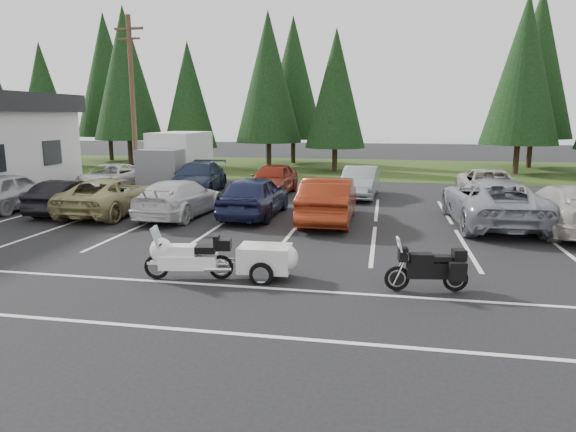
{
  "coord_description": "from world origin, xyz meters",
  "views": [
    {
      "loc": [
        3.47,
        -14.2,
        3.8
      ],
      "look_at": [
        0.87,
        -0.5,
        1.08
      ],
      "focal_mm": 32.0,
      "sensor_mm": 36.0,
      "label": 1
    }
  ],
  "objects_px": {
    "car_near_7": "(567,209)",
    "cargo_trailer": "(265,262)",
    "car_far_2": "(273,179)",
    "car_far_1": "(198,178)",
    "car_far_4": "(490,187)",
    "car_far_0": "(110,177)",
    "car_near_4": "(254,196)",
    "car_near_6": "(492,202)",
    "touring_motorcycle": "(188,253)",
    "car_near_0": "(11,191)",
    "car_far_3": "(360,182)",
    "car_near_5": "(329,200)",
    "adventure_motorcycle": "(427,264)",
    "car_near_3": "(180,198)",
    "box_truck": "(174,159)",
    "utility_pole": "(133,99)",
    "car_near_2": "(112,196)",
    "car_near_1": "(68,196)"
  },
  "relations": [
    {
      "from": "car_near_5",
      "to": "car_far_1",
      "type": "xyz_separation_m",
      "value": [
        -7.21,
        5.95,
        -0.06
      ]
    },
    {
      "from": "car_far_4",
      "to": "car_near_6",
      "type": "bearing_deg",
      "value": -98.23
    },
    {
      "from": "car_near_5",
      "to": "cargo_trailer",
      "type": "distance_m",
      "value": 6.93
    },
    {
      "from": "box_truck",
      "to": "car_near_0",
      "type": "distance_m",
      "value": 9.15
    },
    {
      "from": "car_near_0",
      "to": "car_near_5",
      "type": "distance_m",
      "value": 13.05
    },
    {
      "from": "car_near_1",
      "to": "adventure_motorcycle",
      "type": "distance_m",
      "value": 15.02
    },
    {
      "from": "car_far_2",
      "to": "car_far_1",
      "type": "bearing_deg",
      "value": -174.59
    },
    {
      "from": "car_far_4",
      "to": "car_far_2",
      "type": "bearing_deg",
      "value": 177.91
    },
    {
      "from": "car_near_2",
      "to": "cargo_trailer",
      "type": "bearing_deg",
      "value": 138.95
    },
    {
      "from": "car_far_1",
      "to": "car_far_0",
      "type": "bearing_deg",
      "value": 173.58
    },
    {
      "from": "car_near_6",
      "to": "cargo_trailer",
      "type": "xyz_separation_m",
      "value": [
        -6.47,
        -7.45,
        -0.42
      ]
    },
    {
      "from": "car_near_3",
      "to": "car_near_4",
      "type": "distance_m",
      "value": 2.86
    },
    {
      "from": "utility_pole",
      "to": "car_far_4",
      "type": "distance_m",
      "value": 18.65
    },
    {
      "from": "car_far_4",
      "to": "car_far_0",
      "type": "bearing_deg",
      "value": 179.75
    },
    {
      "from": "car_near_4",
      "to": "car_near_7",
      "type": "height_order",
      "value": "car_near_4"
    },
    {
      "from": "car_far_4",
      "to": "car_near_0",
      "type": "bearing_deg",
      "value": -162.98
    },
    {
      "from": "car_near_7",
      "to": "car_near_3",
      "type": "bearing_deg",
      "value": -3.18
    },
    {
      "from": "cargo_trailer",
      "to": "adventure_motorcycle",
      "type": "relative_size",
      "value": 0.87
    },
    {
      "from": "car_near_1",
      "to": "cargo_trailer",
      "type": "relative_size",
      "value": 2.27
    },
    {
      "from": "car_near_2",
      "to": "car_near_7",
      "type": "distance_m",
      "value": 16.47
    },
    {
      "from": "car_far_0",
      "to": "cargo_trailer",
      "type": "height_order",
      "value": "car_far_0"
    },
    {
      "from": "car_far_1",
      "to": "car_far_4",
      "type": "xyz_separation_m",
      "value": [
        13.76,
        -0.47,
        -0.02
      ]
    },
    {
      "from": "car_near_7",
      "to": "car_far_4",
      "type": "bearing_deg",
      "value": -78.96
    },
    {
      "from": "car_near_5",
      "to": "car_far_2",
      "type": "height_order",
      "value": "car_near_5"
    },
    {
      "from": "car_far_0",
      "to": "car_near_0",
      "type": "bearing_deg",
      "value": -102.68
    },
    {
      "from": "car_near_2",
      "to": "car_far_4",
      "type": "distance_m",
      "value": 16.07
    },
    {
      "from": "utility_pole",
      "to": "car_near_4",
      "type": "height_order",
      "value": "utility_pole"
    },
    {
      "from": "car_far_2",
      "to": "touring_motorcycle",
      "type": "height_order",
      "value": "car_far_2"
    },
    {
      "from": "utility_pole",
      "to": "car_far_1",
      "type": "bearing_deg",
      "value": -24.73
    },
    {
      "from": "car_near_1",
      "to": "car_near_6",
      "type": "height_order",
      "value": "car_near_6"
    },
    {
      "from": "cargo_trailer",
      "to": "adventure_motorcycle",
      "type": "bearing_deg",
      "value": -5.09
    },
    {
      "from": "touring_motorcycle",
      "to": "car_far_3",
      "type": "bearing_deg",
      "value": 65.83
    },
    {
      "from": "car_far_2",
      "to": "cargo_trailer",
      "type": "bearing_deg",
      "value": -75.15
    },
    {
      "from": "car_near_6",
      "to": "car_near_7",
      "type": "relative_size",
      "value": 1.09
    },
    {
      "from": "car_far_1",
      "to": "car_near_3",
      "type": "bearing_deg",
      "value": -81.37
    },
    {
      "from": "car_far_0",
      "to": "cargo_trailer",
      "type": "bearing_deg",
      "value": -51.98
    },
    {
      "from": "utility_pole",
      "to": "car_far_4",
      "type": "height_order",
      "value": "utility_pole"
    },
    {
      "from": "car_near_2",
      "to": "car_far_4",
      "type": "relative_size",
      "value": 0.98
    },
    {
      "from": "utility_pole",
      "to": "car_near_1",
      "type": "bearing_deg",
      "value": -81.93
    },
    {
      "from": "box_truck",
      "to": "car_near_2",
      "type": "height_order",
      "value": "box_truck"
    },
    {
      "from": "box_truck",
      "to": "car_near_0",
      "type": "relative_size",
      "value": 1.22
    },
    {
      "from": "car_near_6",
      "to": "utility_pole",
      "type": "bearing_deg",
      "value": -26.2
    },
    {
      "from": "box_truck",
      "to": "utility_pole",
      "type": "bearing_deg",
      "value": -165.96
    },
    {
      "from": "car_far_2",
      "to": "car_far_4",
      "type": "xyz_separation_m",
      "value": [
        9.97,
        -0.62,
        -0.03
      ]
    },
    {
      "from": "car_near_2",
      "to": "car_near_6",
      "type": "bearing_deg",
      "value": -177.38
    },
    {
      "from": "car_near_4",
      "to": "car_near_6",
      "type": "height_order",
      "value": "car_near_6"
    },
    {
      "from": "car_far_4",
      "to": "touring_motorcycle",
      "type": "bearing_deg",
      "value": -123.99
    },
    {
      "from": "car_near_7",
      "to": "cargo_trailer",
      "type": "bearing_deg",
      "value": 35.23
    },
    {
      "from": "car_far_2",
      "to": "car_near_1",
      "type": "bearing_deg",
      "value": -135.02
    },
    {
      "from": "car_near_3",
      "to": "car_near_7",
      "type": "relative_size",
      "value": 0.9
    }
  ]
}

